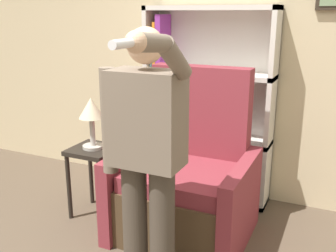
{
  "coord_description": "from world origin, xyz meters",
  "views": [
    {
      "loc": [
        1.06,
        -1.41,
        1.67
      ],
      "look_at": [
        0.05,
        0.77,
        0.97
      ],
      "focal_mm": 42.0,
      "sensor_mm": 36.0,
      "label": 1
    }
  ],
  "objects_px": {
    "armchair": "(187,184)",
    "table_lamp": "(91,113)",
    "bookcase": "(197,106)",
    "person_standing": "(146,153)",
    "side_table": "(94,163)"
  },
  "relations": [
    {
      "from": "bookcase",
      "to": "person_standing",
      "type": "bearing_deg",
      "value": -80.65
    },
    {
      "from": "bookcase",
      "to": "armchair",
      "type": "distance_m",
      "value": 0.84
    },
    {
      "from": "person_standing",
      "to": "table_lamp",
      "type": "bearing_deg",
      "value": 141.25
    },
    {
      "from": "bookcase",
      "to": "person_standing",
      "type": "distance_m",
      "value": 1.48
    },
    {
      "from": "bookcase",
      "to": "table_lamp",
      "type": "height_order",
      "value": "bookcase"
    },
    {
      "from": "armchair",
      "to": "table_lamp",
      "type": "xyz_separation_m",
      "value": [
        -0.8,
        -0.09,
        0.51
      ]
    },
    {
      "from": "bookcase",
      "to": "table_lamp",
      "type": "distance_m",
      "value": 0.99
    },
    {
      "from": "side_table",
      "to": "table_lamp",
      "type": "relative_size",
      "value": 1.42
    },
    {
      "from": "armchair",
      "to": "table_lamp",
      "type": "relative_size",
      "value": 3.02
    },
    {
      "from": "armchair",
      "to": "side_table",
      "type": "relative_size",
      "value": 2.12
    },
    {
      "from": "armchair",
      "to": "table_lamp",
      "type": "bearing_deg",
      "value": -173.56
    },
    {
      "from": "person_standing",
      "to": "side_table",
      "type": "bearing_deg",
      "value": 141.25
    },
    {
      "from": "armchair",
      "to": "bookcase",
      "type": "bearing_deg",
      "value": 105.1
    },
    {
      "from": "person_standing",
      "to": "side_table",
      "type": "relative_size",
      "value": 2.68
    },
    {
      "from": "armchair",
      "to": "table_lamp",
      "type": "distance_m",
      "value": 0.95
    }
  ]
}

